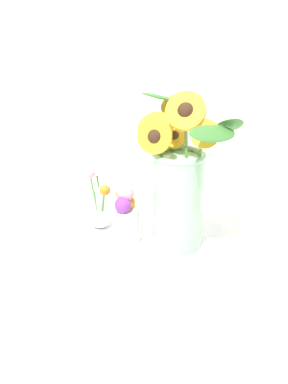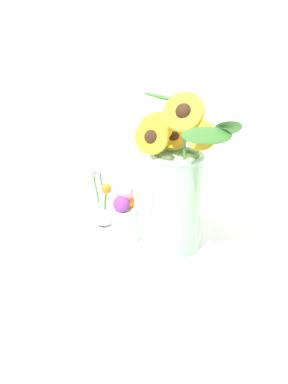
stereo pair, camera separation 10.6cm
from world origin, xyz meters
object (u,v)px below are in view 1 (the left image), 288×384
(serving_tray, at_px, (144,241))
(vase_small_center, at_px, (127,214))
(mason_jar_sunflowers, at_px, (178,186))
(vase_bulb_right, at_px, (100,207))

(serving_tray, distance_m, vase_small_center, 0.09)
(vase_small_center, bearing_deg, serving_tray, 38.35)
(mason_jar_sunflowers, height_order, vase_small_center, mason_jar_sunflowers)
(vase_small_center, relative_size, vase_bulb_right, 0.88)
(mason_jar_sunflowers, xyz_separation_m, vase_small_center, (-0.12, -0.02, -0.08))
(vase_bulb_right, bearing_deg, serving_tray, -8.59)
(mason_jar_sunflowers, relative_size, vase_small_center, 2.47)
(serving_tray, bearing_deg, vase_bulb_right, 171.41)
(mason_jar_sunflowers, bearing_deg, vase_small_center, -171.80)
(serving_tray, height_order, vase_bulb_right, vase_bulb_right)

